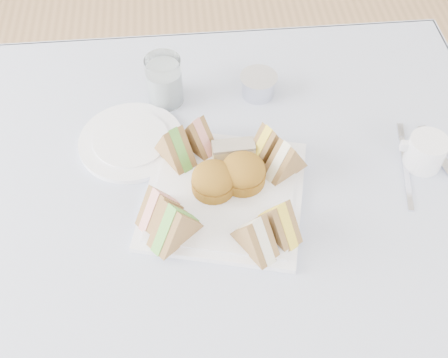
{
  "coord_description": "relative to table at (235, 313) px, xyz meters",
  "views": [
    {
      "loc": [
        -0.07,
        -0.53,
        1.54
      ],
      "look_at": [
        -0.02,
        0.05,
        0.8
      ],
      "focal_mm": 45.0,
      "sensor_mm": 36.0,
      "label": 1
    }
  ],
  "objects": [
    {
      "name": "serving_plate",
      "position": [
        -0.02,
        0.05,
        0.38
      ],
      "size": [
        0.33,
        0.33,
        0.01
      ],
      "primitive_type": "cube",
      "rotation": [
        0.0,
        0.0,
        -0.24
      ],
      "color": "white",
      "rests_on": "tablecloth"
    },
    {
      "name": "pastry_slice",
      "position": [
        0.0,
        0.13,
        0.41
      ],
      "size": [
        0.08,
        0.03,
        0.04
      ],
      "primitive_type": "cube",
      "rotation": [
        0.0,
        0.0,
        0.04
      ],
      "color": "beige",
      "rests_on": "serving_plate"
    },
    {
      "name": "sandwich_fl_a",
      "position": [
        -0.13,
        0.01,
        0.42
      ],
      "size": [
        0.09,
        0.08,
        0.07
      ],
      "primitive_type": null,
      "rotation": [
        0.0,
        0.0,
        0.69
      ],
      "color": "#967B4C",
      "rests_on": "serving_plate"
    },
    {
      "name": "sandwich_fr_b",
      "position": [
        0.02,
        -0.06,
        0.43
      ],
      "size": [
        0.08,
        0.09,
        0.08
      ],
      "primitive_type": null,
      "rotation": [
        0.0,
        0.0,
        -1.0
      ],
      "color": "#967B4C",
      "rests_on": "serving_plate"
    },
    {
      "name": "sandwich_fr_a",
      "position": [
        0.06,
        -0.04,
        0.43
      ],
      "size": [
        0.08,
        0.09,
        0.07
      ],
      "primitive_type": null,
      "rotation": [
        0.0,
        0.0,
        -1.0
      ],
      "color": "#967B4C",
      "rests_on": "serving_plate"
    },
    {
      "name": "tea_strainer",
      "position": [
        0.07,
        0.3,
        0.4
      ],
      "size": [
        0.1,
        0.1,
        0.04
      ],
      "primitive_type": "cylinder",
      "rotation": [
        0.0,
        0.0,
        0.42
      ],
      "color": "silver",
      "rests_on": "tablecloth"
    },
    {
      "name": "water_glass",
      "position": [
        -0.11,
        0.3,
        0.43
      ],
      "size": [
        0.08,
        0.08,
        0.1
      ],
      "primitive_type": "cylinder",
      "rotation": [
        0.0,
        0.0,
        0.1
      ],
      "color": "white",
      "rests_on": "tablecloth"
    },
    {
      "name": "scone_left",
      "position": [
        -0.04,
        0.06,
        0.41
      ],
      "size": [
        0.1,
        0.1,
        0.05
      ],
      "primitive_type": "cylinder",
      "rotation": [
        0.0,
        0.0,
        -0.34
      ],
      "color": "#8F6017",
      "rests_on": "serving_plate"
    },
    {
      "name": "table",
      "position": [
        0.0,
        0.0,
        0.0
      ],
      "size": [
        0.9,
        0.9,
        0.74
      ],
      "primitive_type": "cube",
      "color": "brown",
      "rests_on": "floor"
    },
    {
      "name": "sandwich_br_b",
      "position": [
        0.07,
        0.13,
        0.42
      ],
      "size": [
        0.09,
        0.07,
        0.07
      ],
      "primitive_type": null,
      "rotation": [
        0.0,
        0.0,
        -2.57
      ],
      "color": "#967B4C",
      "rests_on": "serving_plate"
    },
    {
      "name": "knife",
      "position": [
        0.39,
        0.07,
        0.38
      ],
      "size": [
        0.05,
        0.21,
        0.0
      ],
      "primitive_type": "cube",
      "rotation": [
        0.0,
        0.0,
        0.15
      ],
      "color": "silver",
      "rests_on": "tablecloth"
    },
    {
      "name": "sandwich_fl_b",
      "position": [
        -0.11,
        -0.03,
        0.43
      ],
      "size": [
        0.1,
        0.09,
        0.08
      ],
      "primitive_type": null,
      "rotation": [
        0.0,
        0.0,
        0.7
      ],
      "color": "#967B4C",
      "rests_on": "serving_plate"
    },
    {
      "name": "side_plate",
      "position": [
        -0.18,
        0.19,
        0.38
      ],
      "size": [
        0.24,
        0.24,
        0.01
      ],
      "primitive_type": "cylinder",
      "rotation": [
        0.0,
        0.0,
        0.24
      ],
      "color": "white",
      "rests_on": "tablecloth"
    },
    {
      "name": "tablecloth",
      "position": [
        0.0,
        0.0,
        0.37
      ],
      "size": [
        1.02,
        1.02,
        0.01
      ],
      "primitive_type": "cube",
      "color": "#99A3C2",
      "rests_on": "table"
    },
    {
      "name": "sandwich_bl_b",
      "position": [
        -0.06,
        0.16,
        0.42
      ],
      "size": [
        0.08,
        0.09,
        0.07
      ],
      "primitive_type": null,
      "rotation": [
        0.0,
        0.0,
        2.27
      ],
      "color": "#967B4C",
      "rests_on": "serving_plate"
    },
    {
      "name": "sandwich_bl_a",
      "position": [
        -0.1,
        0.13,
        0.43
      ],
      "size": [
        0.08,
        0.1,
        0.08
      ],
      "primitive_type": null,
      "rotation": [
        0.0,
        0.0,
        2.12
      ],
      "color": "#967B4C",
      "rests_on": "serving_plate"
    },
    {
      "name": "scone_right",
      "position": [
        0.01,
        0.07,
        0.41
      ],
      "size": [
        0.09,
        0.09,
        0.05
      ],
      "primitive_type": "cylinder",
      "rotation": [
        0.0,
        0.0,
        0.11
      ],
      "color": "#8F6017",
      "rests_on": "serving_plate"
    },
    {
      "name": "creamer_jug",
      "position": [
        0.35,
        0.09,
        0.41
      ],
      "size": [
        0.08,
        0.08,
        0.06
      ],
      "primitive_type": "cylinder",
      "rotation": [
        0.0,
        0.0,
        -0.2
      ],
      "color": "white",
      "rests_on": "tablecloth"
    },
    {
      "name": "fork",
      "position": [
        0.31,
        0.07,
        0.38
      ],
      "size": [
        0.04,
        0.17,
        0.0
      ],
      "primitive_type": "cube",
      "rotation": [
        0.0,
        0.0,
        -0.19
      ],
      "color": "silver",
      "rests_on": "tablecloth"
    },
    {
      "name": "sandwich_br_a",
      "position": [
        0.09,
        0.09,
        0.42
      ],
      "size": [
        0.09,
        0.08,
        0.07
      ],
      "primitive_type": null,
      "rotation": [
        0.0,
        0.0,
        -2.55
      ],
      "color": "#967B4C",
      "rests_on": "serving_plate"
    }
  ]
}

